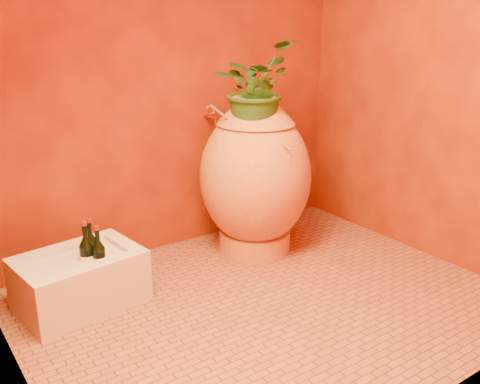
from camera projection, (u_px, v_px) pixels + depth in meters
floor at (267, 303)px, 2.91m from camera, size 2.50×2.50×0.00m
wall_back at (171, 56)px, 3.30m from camera, size 2.50×0.02×2.50m
wall_right at (436, 57)px, 3.20m from camera, size 0.02×2.00×2.50m
amphora at (255, 176)px, 3.43m from camera, size 0.76×0.76×1.02m
stone_basin at (80, 281)px, 2.85m from camera, size 0.68×0.50×0.29m
wine_bottle_a at (87, 257)px, 2.82m from camera, size 0.08×0.08×0.32m
wine_bottle_b at (91, 251)px, 2.91m from camera, size 0.07×0.07×0.30m
wine_bottle_c at (99, 259)px, 2.82m from camera, size 0.07×0.07×0.29m
wall_tap at (212, 116)px, 3.49m from camera, size 0.07×0.14×0.16m
plant_main at (254, 88)px, 3.22m from camera, size 0.64×0.62×0.56m
plant_side at (256, 109)px, 3.18m from camera, size 0.26×0.28×0.40m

